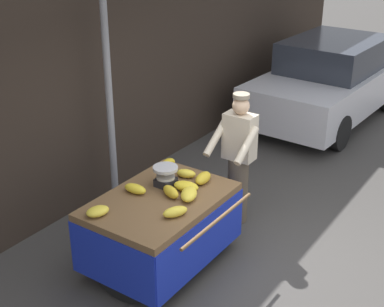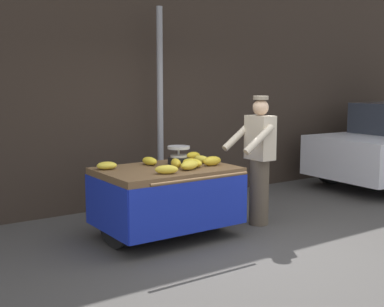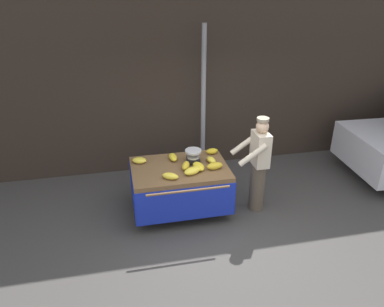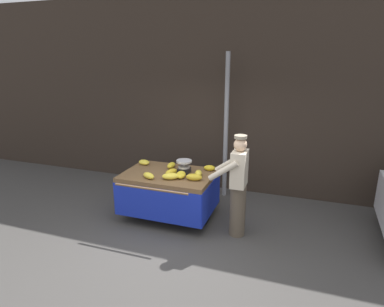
% 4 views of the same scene
% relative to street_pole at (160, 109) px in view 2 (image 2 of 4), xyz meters
% --- Properties ---
extents(ground_plane, '(60.00, 60.00, 0.00)m').
position_rel_street_pole_xyz_m(ground_plane, '(-0.15, -2.27, -1.49)').
color(ground_plane, '#423F3D').
extents(back_wall, '(16.00, 0.24, 4.16)m').
position_rel_street_pole_xyz_m(back_wall, '(-0.15, 0.48, 0.59)').
color(back_wall, '#332821').
rests_on(back_wall, ground).
extents(street_pole, '(0.09, 0.09, 2.98)m').
position_rel_street_pole_xyz_m(street_pole, '(0.00, 0.00, 0.00)').
color(street_pole, gray).
rests_on(street_pole, ground).
extents(banana_cart, '(1.63, 1.32, 0.86)m').
position_rel_street_pole_xyz_m(banana_cart, '(-0.72, -1.33, -0.86)').
color(banana_cart, brown).
rests_on(banana_cart, ground).
extents(weighing_scale, '(0.28, 0.28, 0.24)m').
position_rel_street_pole_xyz_m(weighing_scale, '(-0.46, -1.22, -0.51)').
color(weighing_scale, black).
rests_on(weighing_scale, banana_cart).
extents(banana_bunch_0, '(0.21, 0.28, 0.12)m').
position_rel_street_pole_xyz_m(banana_bunch_0, '(-0.63, -1.41, -0.57)').
color(banana_bunch_0, gold).
rests_on(banana_bunch_0, banana_cart).
extents(banana_bunch_1, '(0.14, 0.28, 0.10)m').
position_rel_street_pole_xyz_m(banana_bunch_1, '(-0.78, -1.04, -0.58)').
color(banana_bunch_1, yellow).
rests_on(banana_bunch_1, banana_cart).
extents(banana_bunch_2, '(0.29, 0.23, 0.10)m').
position_rel_street_pole_xyz_m(banana_bunch_2, '(-0.93, -1.69, -0.58)').
color(banana_bunch_2, yellow).
rests_on(banana_bunch_2, banana_cart).
extents(banana_bunch_3, '(0.18, 0.25, 0.10)m').
position_rel_street_pole_xyz_m(banana_bunch_3, '(-0.17, -1.29, -0.58)').
color(banana_bunch_3, yellow).
rests_on(banana_bunch_3, banana_cart).
extents(banana_bunch_4, '(0.22, 0.31, 0.10)m').
position_rel_street_pole_xyz_m(banana_bunch_4, '(-0.43, -1.47, -0.57)').
color(banana_bunch_4, yellow).
rests_on(banana_bunch_4, banana_cart).
extents(banana_bunch_5, '(0.22, 0.15, 0.10)m').
position_rel_street_pole_xyz_m(banana_bunch_5, '(-0.06, -0.95, -0.58)').
color(banana_bunch_5, gold).
rests_on(banana_bunch_5, banana_cart).
extents(banana_bunch_6, '(0.29, 0.18, 0.12)m').
position_rel_street_pole_xyz_m(banana_bunch_6, '(-0.17, -1.52, -0.57)').
color(banana_bunch_6, gold).
rests_on(banana_bunch_6, banana_cart).
extents(banana_bunch_7, '(0.28, 0.24, 0.09)m').
position_rel_street_pole_xyz_m(banana_bunch_7, '(-1.36, -1.04, -0.58)').
color(banana_bunch_7, yellow).
rests_on(banana_bunch_7, banana_cart).
extents(banana_bunch_8, '(0.34, 0.28, 0.11)m').
position_rel_street_pole_xyz_m(banana_bunch_8, '(-0.56, -1.60, -0.57)').
color(banana_bunch_8, yellow).
rests_on(banana_bunch_8, banana_cart).
extents(vendor_person, '(0.58, 0.51, 1.71)m').
position_rel_street_pole_xyz_m(vendor_person, '(0.59, -1.54, -0.62)').
color(vendor_person, brown).
rests_on(vendor_person, ground).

